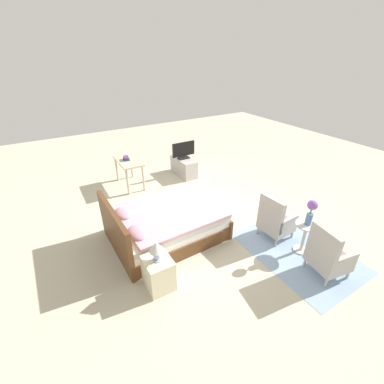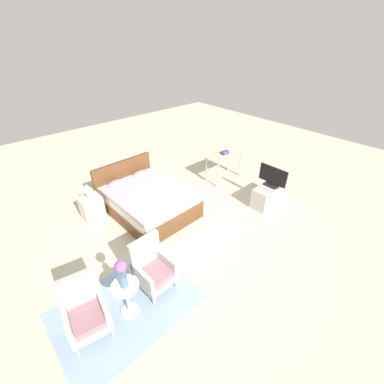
{
  "view_description": "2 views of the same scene",
  "coord_description": "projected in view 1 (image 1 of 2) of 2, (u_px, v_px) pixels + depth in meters",
  "views": [
    {
      "loc": [
        -3.97,
        2.61,
        3.25
      ],
      "look_at": [
        0.17,
        0.16,
        0.58
      ],
      "focal_mm": 24.0,
      "sensor_mm": 36.0,
      "label": 1
    },
    {
      "loc": [
        -2.74,
        -3.32,
        3.63
      ],
      "look_at": [
        0.35,
        0.1,
        0.7
      ],
      "focal_mm": 24.0,
      "sensor_mm": 36.0,
      "label": 2
    }
  ],
  "objects": [
    {
      "name": "floor_rug",
      "position": [
        297.0,
        252.0,
        4.7
      ],
      "size": [
        2.1,
        1.5,
        0.01
      ],
      "color": "#8EA8C6",
      "rests_on": "ground_plane"
    },
    {
      "name": "armchair_by_window_right",
      "position": [
        275.0,
        221.0,
        4.91
      ],
      "size": [
        0.57,
        0.57,
        0.92
      ],
      "color": "#ADA8A3",
      "rests_on": "floor_rug"
    },
    {
      "name": "nightstand",
      "position": [
        159.0,
        273.0,
        3.9
      ],
      "size": [
        0.44,
        0.41,
        0.54
      ],
      "color": "beige",
      "rests_on": "ground_plane"
    },
    {
      "name": "vanity_desk",
      "position": [
        128.0,
        164.0,
        6.72
      ],
      "size": [
        1.04,
        0.52,
        0.73
      ],
      "color": "beige",
      "rests_on": "ground_plane"
    },
    {
      "name": "book_stack",
      "position": [
        126.0,
        158.0,
        6.67
      ],
      "size": [
        0.22,
        0.18,
        0.09
      ],
      "color": "#284C8E",
      "rests_on": "vanity_desk"
    },
    {
      "name": "side_table",
      "position": [
        305.0,
        234.0,
        4.56
      ],
      "size": [
        0.4,
        0.4,
        0.59
      ],
      "color": "beige",
      "rests_on": "ground_plane"
    },
    {
      "name": "tv_flatscreen",
      "position": [
        184.0,
        150.0,
        7.28
      ],
      "size": [
        0.2,
        0.69,
        0.48
      ],
      "color": "black",
      "rests_on": "tv_stand"
    },
    {
      "name": "armchair_by_window_left",
      "position": [
        328.0,
        256.0,
        4.08
      ],
      "size": [
        0.62,
        0.62,
        0.92
      ],
      "color": "#ADA8A3",
      "rests_on": "floor_rug"
    },
    {
      "name": "bed",
      "position": [
        164.0,
        224.0,
        4.95
      ],
      "size": [
        1.62,
        2.1,
        0.96
      ],
      "color": "brown",
      "rests_on": "ground_plane"
    },
    {
      "name": "flower_vase",
      "position": [
        311.0,
        210.0,
        4.31
      ],
      "size": [
        0.17,
        0.17,
        0.48
      ],
      "color": "#4C709E",
      "rests_on": "side_table"
    },
    {
      "name": "ground_plane",
      "position": [
        202.0,
        216.0,
        5.73
      ],
      "size": [
        16.0,
        16.0,
        0.0
      ],
      "primitive_type": "plane",
      "color": "beige"
    },
    {
      "name": "table_lamp",
      "position": [
        156.0,
        249.0,
        3.67
      ],
      "size": [
        0.22,
        0.22,
        0.33
      ],
      "color": "#9EADC6",
      "rests_on": "nightstand"
    },
    {
      "name": "tv_stand",
      "position": [
        184.0,
        166.0,
        7.52
      ],
      "size": [
        0.96,
        0.4,
        0.5
      ],
      "color": "#B7B2AD",
      "rests_on": "ground_plane"
    }
  ]
}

